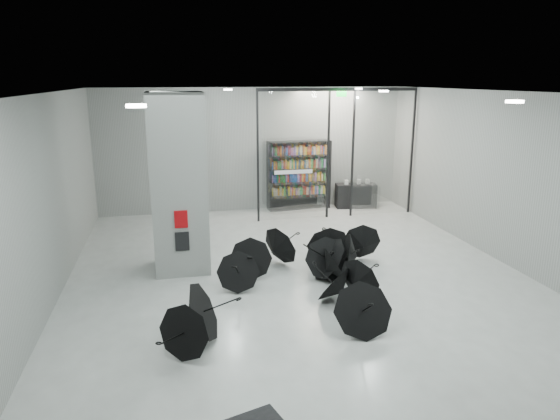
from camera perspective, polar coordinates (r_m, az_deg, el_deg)
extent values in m
plane|color=#949794|center=(10.42, 3.43, -9.45)|extent=(14.00, 14.00, 0.00)
cube|color=slate|center=(9.51, 3.81, 13.10)|extent=(10.00, 14.00, 0.02)
cube|color=slate|center=(16.50, -3.11, 6.87)|extent=(10.00, 0.02, 4.00)
cube|color=slate|center=(9.70, -26.10, -0.32)|extent=(0.02, 14.00, 4.00)
cube|color=slate|center=(12.12, 27.00, 2.35)|extent=(0.02, 14.00, 4.00)
cube|color=slate|center=(11.36, -11.47, 2.95)|extent=(1.20, 1.20, 4.00)
cube|color=#A50A07|center=(10.91, -11.22, -1.05)|extent=(0.28, 0.04, 0.38)
cube|color=black|center=(11.06, -11.09, -3.54)|extent=(0.30, 0.03, 0.42)
cube|color=#0CE533|center=(15.29, 7.02, 13.00)|extent=(0.30, 0.06, 0.15)
cube|color=silver|center=(15.25, 1.55, 6.22)|extent=(2.20, 0.02, 3.95)
cube|color=silver|center=(16.19, 11.63, 6.43)|extent=(2.00, 0.02, 3.95)
cube|color=black|center=(15.02, -2.55, 6.08)|extent=(0.06, 0.06, 4.00)
cube|color=black|center=(15.55, 5.51, 6.33)|extent=(0.06, 0.06, 4.00)
cube|color=black|center=(15.81, 8.29, 6.38)|extent=(0.06, 0.06, 4.00)
cube|color=black|center=(16.62, 14.81, 6.45)|extent=(0.06, 0.06, 4.00)
cube|color=black|center=(15.48, 6.79, 13.51)|extent=(5.00, 0.08, 0.10)
cube|color=black|center=(17.21, 8.63, 1.64)|extent=(1.41, 0.72, 0.81)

